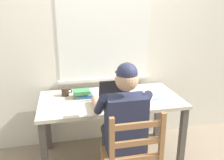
{
  "coord_description": "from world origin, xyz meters",
  "views": [
    {
      "loc": [
        -0.48,
        -2.28,
        1.67
      ],
      "look_at": [
        0.0,
        -0.05,
        0.95
      ],
      "focal_mm": 37.54,
      "sensor_mm": 36.0,
      "label": 1
    }
  ],
  "objects_px": {
    "landscape_photo_print": "(155,98)",
    "desk": "(111,106)",
    "seated_person": "(123,121)",
    "book_stack_main": "(82,94)",
    "computer_mouse": "(147,101)",
    "coffee_mug_white": "(128,85)",
    "book_stack_side": "(113,91)",
    "laptop": "(117,98)",
    "coffee_mug_dark": "(65,92)"
  },
  "relations": [
    {
      "from": "coffee_mug_white",
      "to": "book_stack_side",
      "type": "height_order",
      "value": "coffee_mug_white"
    },
    {
      "from": "laptop",
      "to": "computer_mouse",
      "type": "distance_m",
      "value": 0.31
    },
    {
      "from": "computer_mouse",
      "to": "coffee_mug_white",
      "type": "relative_size",
      "value": 0.85
    },
    {
      "from": "computer_mouse",
      "to": "book_stack_main",
      "type": "bearing_deg",
      "value": 155.26
    },
    {
      "from": "seated_person",
      "to": "book_stack_main",
      "type": "relative_size",
      "value": 6.03
    },
    {
      "from": "seated_person",
      "to": "landscape_photo_print",
      "type": "bearing_deg",
      "value": 38.16
    },
    {
      "from": "coffee_mug_white",
      "to": "book_stack_main",
      "type": "bearing_deg",
      "value": -164.52
    },
    {
      "from": "computer_mouse",
      "to": "landscape_photo_print",
      "type": "bearing_deg",
      "value": 35.73
    },
    {
      "from": "coffee_mug_dark",
      "to": "landscape_photo_print",
      "type": "height_order",
      "value": "coffee_mug_dark"
    },
    {
      "from": "desk",
      "to": "coffee_mug_white",
      "type": "relative_size",
      "value": 12.72
    },
    {
      "from": "desk",
      "to": "seated_person",
      "type": "relative_size",
      "value": 1.2
    },
    {
      "from": "seated_person",
      "to": "computer_mouse",
      "type": "distance_m",
      "value": 0.42
    },
    {
      "from": "landscape_photo_print",
      "to": "computer_mouse",
      "type": "bearing_deg",
      "value": -164.5
    },
    {
      "from": "seated_person",
      "to": "laptop",
      "type": "xyz_separation_m",
      "value": [
        0.02,
        0.33,
        0.09
      ]
    },
    {
      "from": "computer_mouse",
      "to": "book_stack_side",
      "type": "xyz_separation_m",
      "value": [
        -0.27,
        0.35,
        0.01
      ]
    },
    {
      "from": "coffee_mug_white",
      "to": "laptop",
      "type": "bearing_deg",
      "value": -121.49
    },
    {
      "from": "book_stack_side",
      "to": "landscape_photo_print",
      "type": "distance_m",
      "value": 0.47
    },
    {
      "from": "seated_person",
      "to": "book_stack_main",
      "type": "height_order",
      "value": "seated_person"
    },
    {
      "from": "desk",
      "to": "coffee_mug_dark",
      "type": "relative_size",
      "value": 12.7
    },
    {
      "from": "coffee_mug_white",
      "to": "landscape_photo_print",
      "type": "height_order",
      "value": "coffee_mug_white"
    },
    {
      "from": "seated_person",
      "to": "coffee_mug_white",
      "type": "height_order",
      "value": "seated_person"
    },
    {
      "from": "computer_mouse",
      "to": "landscape_photo_print",
      "type": "distance_m",
      "value": 0.16
    },
    {
      "from": "desk",
      "to": "landscape_photo_print",
      "type": "height_order",
      "value": "landscape_photo_print"
    },
    {
      "from": "desk",
      "to": "book_stack_main",
      "type": "relative_size",
      "value": 7.22
    },
    {
      "from": "desk",
      "to": "book_stack_side",
      "type": "relative_size",
      "value": 7.32
    },
    {
      "from": "book_stack_side",
      "to": "desk",
      "type": "bearing_deg",
      "value": -112.67
    },
    {
      "from": "seated_person",
      "to": "computer_mouse",
      "type": "xyz_separation_m",
      "value": [
        0.32,
        0.26,
        0.06
      ]
    },
    {
      "from": "coffee_mug_dark",
      "to": "landscape_photo_print",
      "type": "bearing_deg",
      "value": -16.94
    },
    {
      "from": "seated_person",
      "to": "landscape_photo_print",
      "type": "xyz_separation_m",
      "value": [
        0.45,
        0.35,
        0.04
      ]
    },
    {
      "from": "book_stack_main",
      "to": "landscape_photo_print",
      "type": "xyz_separation_m",
      "value": [
        0.76,
        -0.19,
        -0.04
      ]
    },
    {
      "from": "seated_person",
      "to": "laptop",
      "type": "distance_m",
      "value": 0.34
    },
    {
      "from": "desk",
      "to": "book_stack_main",
      "type": "distance_m",
      "value": 0.33
    },
    {
      "from": "coffee_mug_white",
      "to": "book_stack_main",
      "type": "relative_size",
      "value": 0.57
    },
    {
      "from": "laptop",
      "to": "coffee_mug_white",
      "type": "relative_size",
      "value": 2.8
    },
    {
      "from": "laptop",
      "to": "seated_person",
      "type": "bearing_deg",
      "value": -93.78
    },
    {
      "from": "coffee_mug_white",
      "to": "book_stack_main",
      "type": "xyz_separation_m",
      "value": [
        -0.56,
        -0.15,
        -0.01
      ]
    },
    {
      "from": "book_stack_main",
      "to": "desk",
      "type": "bearing_deg",
      "value": -17.61
    },
    {
      "from": "desk",
      "to": "landscape_photo_print",
      "type": "bearing_deg",
      "value": -12.38
    },
    {
      "from": "landscape_photo_print",
      "to": "desk",
      "type": "bearing_deg",
      "value": 147.39
    },
    {
      "from": "computer_mouse",
      "to": "coffee_mug_white",
      "type": "bearing_deg",
      "value": 98.65
    },
    {
      "from": "seated_person",
      "to": "laptop",
      "type": "height_order",
      "value": "seated_person"
    },
    {
      "from": "desk",
      "to": "computer_mouse",
      "type": "xyz_separation_m",
      "value": [
        0.33,
        -0.2,
        0.11
      ]
    },
    {
      "from": "desk",
      "to": "laptop",
      "type": "relative_size",
      "value": 4.54
    },
    {
      "from": "coffee_mug_white",
      "to": "book_stack_side",
      "type": "xyz_separation_m",
      "value": [
        -0.2,
        -0.09,
        -0.03
      ]
    },
    {
      "from": "book_stack_side",
      "to": "seated_person",
      "type": "bearing_deg",
      "value": -94.78
    },
    {
      "from": "desk",
      "to": "book_stack_side",
      "type": "distance_m",
      "value": 0.2
    },
    {
      "from": "computer_mouse",
      "to": "landscape_photo_print",
      "type": "xyz_separation_m",
      "value": [
        0.13,
        0.09,
        -0.02
      ]
    },
    {
      "from": "computer_mouse",
      "to": "book_stack_side",
      "type": "height_order",
      "value": "book_stack_side"
    },
    {
      "from": "seated_person",
      "to": "landscape_photo_print",
      "type": "relative_size",
      "value": 9.63
    },
    {
      "from": "desk",
      "to": "book_stack_main",
      "type": "height_order",
      "value": "book_stack_main"
    }
  ]
}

